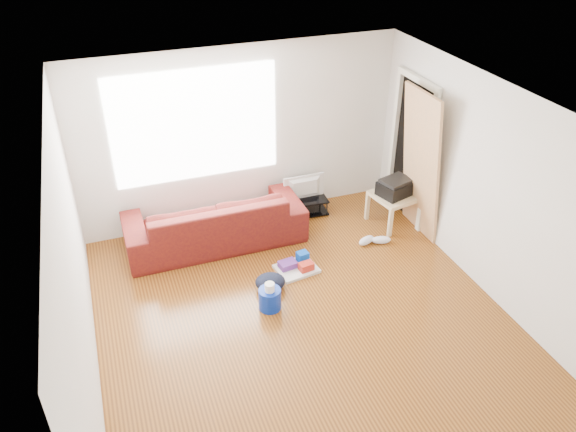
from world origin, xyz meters
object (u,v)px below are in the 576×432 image
object	(u,v)px
bucket	(270,307)
cleaning_tray	(297,266)
tv_stand	(305,206)
sofa	(216,241)
backpack	(270,288)
side_table	(394,199)

from	to	relation	value
bucket	cleaning_tray	distance (m)	0.81
tv_stand	cleaning_tray	xyz separation A→B (m)	(-0.60, -1.25, -0.07)
sofa	cleaning_tray	bearing A→B (deg)	130.07
sofa	backpack	xyz separation A→B (m)	(0.38, -1.22, 0.00)
tv_stand	backpack	world-z (taller)	tv_stand
tv_stand	bucket	xyz separation A→B (m)	(-1.16, -1.82, -0.13)
tv_stand	side_table	world-z (taller)	side_table
backpack	cleaning_tray	bearing A→B (deg)	40.84
side_table	cleaning_tray	distance (m)	1.81
backpack	sofa	bearing A→B (deg)	119.06
tv_stand	bucket	world-z (taller)	tv_stand
bucket	cleaning_tray	world-z (taller)	cleaning_tray
tv_stand	cleaning_tray	world-z (taller)	tv_stand
cleaning_tray	sofa	bearing A→B (deg)	130.07
bucket	side_table	bearing A→B (deg)	27.18
tv_stand	cleaning_tray	size ratio (longest dim) A/B	1.19
side_table	bucket	size ratio (longest dim) A/B	2.52
sofa	side_table	size ratio (longest dim) A/B	3.60
tv_stand	side_table	xyz separation A→B (m)	(1.09, -0.67, 0.26)
tv_stand	backpack	distance (m)	1.82
bucket	cleaning_tray	bearing A→B (deg)	45.87
side_table	backpack	bearing A→B (deg)	-158.91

